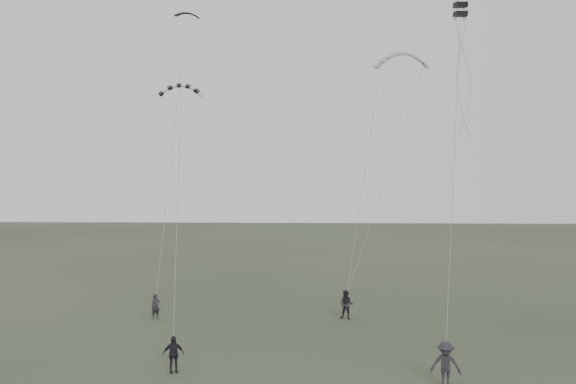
{
  "coord_description": "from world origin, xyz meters",
  "views": [
    {
      "loc": [
        1.61,
        -26.51,
        8.7
      ],
      "look_at": [
        0.54,
        5.14,
        7.6
      ],
      "focal_mm": 35.0,
      "sensor_mm": 36.0,
      "label": 1
    }
  ],
  "objects_px": {
    "flyer_right": "(346,305)",
    "flyer_center": "(173,354)",
    "flyer_left": "(156,306)",
    "flyer_far": "(446,365)",
    "kite_dark_small": "(187,13)",
    "kite_striped": "(181,85)",
    "kite_pale_large": "(402,54)",
    "kite_box": "(460,9)"
  },
  "relations": [
    {
      "from": "flyer_center",
      "to": "flyer_far",
      "type": "distance_m",
      "value": 11.51
    },
    {
      "from": "flyer_left",
      "to": "kite_striped",
      "type": "relative_size",
      "value": 0.57
    },
    {
      "from": "kite_box",
      "to": "kite_striped",
      "type": "bearing_deg",
      "value": 152.89
    },
    {
      "from": "flyer_far",
      "to": "kite_striped",
      "type": "height_order",
      "value": "kite_striped"
    },
    {
      "from": "kite_box",
      "to": "flyer_left",
      "type": "bearing_deg",
      "value": 156.29
    },
    {
      "from": "flyer_right",
      "to": "flyer_far",
      "type": "height_order",
      "value": "flyer_far"
    },
    {
      "from": "flyer_left",
      "to": "flyer_right",
      "type": "bearing_deg",
      "value": -36.55
    },
    {
      "from": "flyer_left",
      "to": "kite_pale_large",
      "type": "height_order",
      "value": "kite_pale_large"
    },
    {
      "from": "flyer_left",
      "to": "kite_box",
      "type": "height_order",
      "value": "kite_box"
    },
    {
      "from": "kite_striped",
      "to": "flyer_right",
      "type": "bearing_deg",
      "value": -13.03
    },
    {
      "from": "kite_striped",
      "to": "kite_box",
      "type": "relative_size",
      "value": 3.83
    },
    {
      "from": "kite_dark_small",
      "to": "kite_pale_large",
      "type": "height_order",
      "value": "kite_dark_small"
    },
    {
      "from": "flyer_far",
      "to": "kite_box",
      "type": "xyz_separation_m",
      "value": [
        1.93,
        5.56,
        15.78
      ]
    },
    {
      "from": "kite_dark_small",
      "to": "kite_pale_large",
      "type": "bearing_deg",
      "value": -23.43
    },
    {
      "from": "flyer_right",
      "to": "flyer_center",
      "type": "xyz_separation_m",
      "value": [
        -8.16,
        -9.13,
        -0.06
      ]
    },
    {
      "from": "flyer_far",
      "to": "kite_box",
      "type": "relative_size",
      "value": 2.76
    },
    {
      "from": "flyer_center",
      "to": "kite_dark_small",
      "type": "xyz_separation_m",
      "value": [
        -2.59,
        15.52,
        19.08
      ]
    },
    {
      "from": "flyer_right",
      "to": "kite_striped",
      "type": "bearing_deg",
      "value": -160.34
    },
    {
      "from": "flyer_right",
      "to": "kite_box",
      "type": "relative_size",
      "value": 2.52
    },
    {
      "from": "flyer_left",
      "to": "flyer_far",
      "type": "relative_size",
      "value": 0.78
    },
    {
      "from": "kite_dark_small",
      "to": "kite_box",
      "type": "distance_m",
      "value": 19.82
    },
    {
      "from": "flyer_right",
      "to": "kite_dark_small",
      "type": "relative_size",
      "value": 0.99
    },
    {
      "from": "kite_dark_small",
      "to": "flyer_far",
      "type": "bearing_deg",
      "value": -75.14
    },
    {
      "from": "flyer_left",
      "to": "kite_striped",
      "type": "height_order",
      "value": "kite_striped"
    },
    {
      "from": "flyer_right",
      "to": "flyer_far",
      "type": "xyz_separation_m",
      "value": [
        3.26,
        -10.51,
        0.08
      ]
    },
    {
      "from": "flyer_center",
      "to": "kite_striped",
      "type": "distance_m",
      "value": 16.21
    },
    {
      "from": "flyer_left",
      "to": "flyer_right",
      "type": "distance_m",
      "value": 11.34
    },
    {
      "from": "flyer_far",
      "to": "kite_striped",
      "type": "bearing_deg",
      "value": 155.98
    },
    {
      "from": "flyer_left",
      "to": "kite_box",
      "type": "xyz_separation_m",
      "value": [
        16.53,
        -4.65,
        15.99
      ]
    },
    {
      "from": "flyer_center",
      "to": "flyer_far",
      "type": "xyz_separation_m",
      "value": [
        11.43,
        -1.38,
        0.15
      ]
    },
    {
      "from": "flyer_center",
      "to": "kite_striped",
      "type": "relative_size",
      "value": 0.61
    },
    {
      "from": "flyer_far",
      "to": "flyer_center",
      "type": "bearing_deg",
      "value": -171.49
    },
    {
      "from": "flyer_far",
      "to": "kite_box",
      "type": "bearing_deg",
      "value": 86.24
    },
    {
      "from": "kite_dark_small",
      "to": "kite_pale_large",
      "type": "distance_m",
      "value": 15.34
    },
    {
      "from": "flyer_center",
      "to": "kite_dark_small",
      "type": "relative_size",
      "value": 0.92
    },
    {
      "from": "kite_box",
      "to": "flyer_far",
      "type": "bearing_deg",
      "value": -117.15
    },
    {
      "from": "flyer_left",
      "to": "flyer_center",
      "type": "xyz_separation_m",
      "value": [
        3.18,
        -8.83,
        0.06
      ]
    },
    {
      "from": "flyer_left",
      "to": "flyer_far",
      "type": "height_order",
      "value": "flyer_far"
    },
    {
      "from": "flyer_right",
      "to": "kite_pale_large",
      "type": "relative_size",
      "value": 0.46
    },
    {
      "from": "flyer_far",
      "to": "flyer_left",
      "type": "bearing_deg",
      "value": 160.42
    },
    {
      "from": "kite_striped",
      "to": "flyer_center",
      "type": "bearing_deg",
      "value": -91.29
    },
    {
      "from": "flyer_center",
      "to": "kite_dark_small",
      "type": "bearing_deg",
      "value": 82.19
    }
  ]
}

